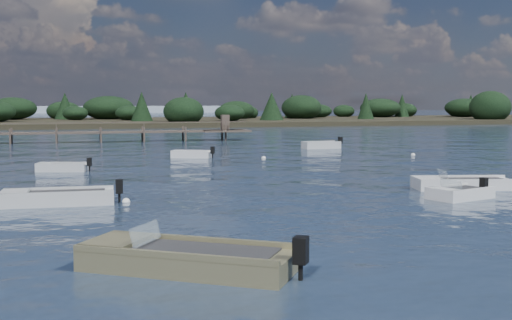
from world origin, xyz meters
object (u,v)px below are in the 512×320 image
object	(u,v)px
tender_far_grey_b	(321,147)
dinghy_near_olive	(187,263)
tender_far_white	(191,156)
dinghy_extra_b	(460,195)
tender_far_grey	(62,169)
dinghy_mid_white_a	(463,186)
dinghy_mid_grey	(58,200)

from	to	relation	value
tender_far_grey_b	dinghy_near_olive	bearing A→B (deg)	-116.26
tender_far_white	dinghy_extra_b	size ratio (longest dim) A/B	1.00
tender_far_grey_b	dinghy_extra_b	size ratio (longest dim) A/B	1.18
tender_far_grey	dinghy_mid_white_a	bearing A→B (deg)	-35.78
dinghy_near_olive	tender_far_white	size ratio (longest dim) A/B	1.70
dinghy_mid_white_a	tender_far_grey_b	distance (m)	26.41
dinghy_mid_white_a	tender_far_grey	size ratio (longest dim) A/B	1.56
dinghy_near_olive	dinghy_extra_b	bearing A→B (deg)	32.32
dinghy_mid_white_a	dinghy_near_olive	bearing A→B (deg)	-143.99
tender_far_grey_b	dinghy_mid_grey	bearing A→B (deg)	-129.95
tender_far_grey_b	tender_far_white	xyz separation A→B (m)	(-12.61, -6.08, -0.03)
dinghy_near_olive	tender_far_white	world-z (taller)	dinghy_near_olive
dinghy_mid_grey	dinghy_extra_b	xyz separation A→B (m)	(16.32, -3.12, -0.02)
dinghy_mid_grey	dinghy_mid_white_a	size ratio (longest dim) A/B	0.94
dinghy_mid_grey	tender_far_grey_b	xyz separation A→B (m)	(21.54, 25.71, 0.02)
tender_far_white	tender_far_grey	world-z (taller)	tender_far_white
dinghy_mid_grey	tender_far_white	distance (m)	21.57
tender_far_grey_b	tender_far_grey	world-z (taller)	tender_far_grey_b
dinghy_near_olive	dinghy_mid_white_a	distance (m)	18.57
tender_far_white	dinghy_mid_grey	bearing A→B (deg)	-114.44
dinghy_near_olive	dinghy_mid_white_a	world-z (taller)	dinghy_near_olive
dinghy_near_olive	dinghy_mid_grey	bearing A→B (deg)	105.80
dinghy_mid_grey	tender_far_grey	bearing A→B (deg)	90.11
tender_far_grey	dinghy_mid_grey	bearing A→B (deg)	-89.89
dinghy_near_olive	tender_far_grey_b	distance (m)	41.39
dinghy_mid_white_a	tender_far_white	xyz separation A→B (m)	(-9.32, 20.13, 0.00)
tender_far_white	dinghy_extra_b	distance (m)	23.93
dinghy_mid_grey	tender_far_grey	world-z (taller)	dinghy_mid_grey
dinghy_near_olive	tender_far_grey_b	world-z (taller)	dinghy_near_olive
dinghy_mid_grey	tender_far_white	bearing A→B (deg)	65.56
tender_far_grey_b	dinghy_extra_b	distance (m)	29.31
dinghy_near_olive	tender_far_grey	size ratio (longest dim) A/B	1.65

